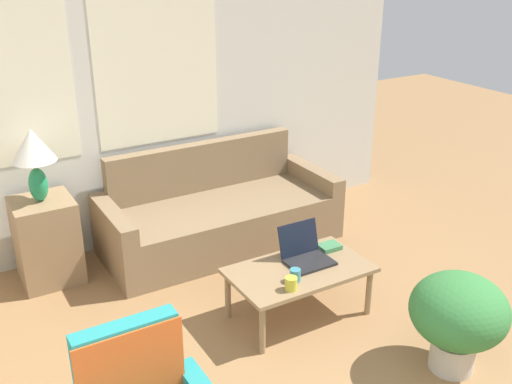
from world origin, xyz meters
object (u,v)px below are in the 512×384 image
at_px(couch, 218,216).
at_px(laptop, 305,253).
at_px(coffee_table, 299,273).
at_px(cup_yellow, 295,275).
at_px(book_red, 329,247).
at_px(table_lamp, 33,152).
at_px(cup_navy, 291,284).
at_px(potted_plant, 458,314).

height_order(couch, laptop, couch).
xyz_separation_m(coffee_table, cup_yellow, (-0.12, -0.13, 0.09)).
xyz_separation_m(coffee_table, book_red, (0.36, 0.13, 0.06)).
bearing_deg(table_lamp, cup_navy, -53.24).
distance_m(coffee_table, cup_yellow, 0.20).
bearing_deg(laptop, cup_navy, -138.03).
height_order(coffee_table, laptop, laptop).
bearing_deg(potted_plant, cup_yellow, 126.53).
xyz_separation_m(cup_navy, cup_yellow, (0.09, 0.08, -0.00)).
bearing_deg(couch, coffee_table, -91.08).
height_order(couch, table_lamp, table_lamp).
xyz_separation_m(couch, cup_yellow, (-0.15, -1.46, 0.18)).
relative_size(coffee_table, cup_navy, 11.05).
bearing_deg(couch, potted_plant, -78.05).
height_order(cup_yellow, potted_plant, potted_plant).
relative_size(laptop, cup_navy, 3.58).
relative_size(couch, coffee_table, 2.07).
distance_m(table_lamp, cup_yellow, 2.15).
xyz_separation_m(couch, laptop, (0.08, -1.26, 0.19)).
distance_m(laptop, book_red, 0.27).
relative_size(couch, cup_yellow, 23.39).
bearing_deg(book_red, couch, 105.42).
height_order(table_lamp, book_red, table_lamp).
bearing_deg(table_lamp, cup_yellow, -50.03).
distance_m(coffee_table, cup_navy, 0.30).
bearing_deg(cup_navy, potted_plant, -47.31).
bearing_deg(potted_plant, coffee_table, 117.62).
distance_m(couch, table_lamp, 1.69).
bearing_deg(cup_navy, laptop, 41.97).
height_order(table_lamp, laptop, table_lamp).
bearing_deg(cup_navy, book_red, 30.26).
bearing_deg(cup_navy, couch, 81.41).
bearing_deg(book_red, cup_yellow, -152.29).
xyz_separation_m(coffee_table, laptop, (0.10, 0.07, 0.10)).
height_order(laptop, cup_yellow, laptop).
xyz_separation_m(table_lamp, laptop, (1.54, -1.37, -0.64)).
height_order(laptop, book_red, laptop).
relative_size(table_lamp, cup_yellow, 6.47).
distance_m(couch, book_red, 1.26).
relative_size(table_lamp, laptop, 1.77).
height_order(couch, cup_yellow, couch).
bearing_deg(cup_yellow, coffee_table, 45.74).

